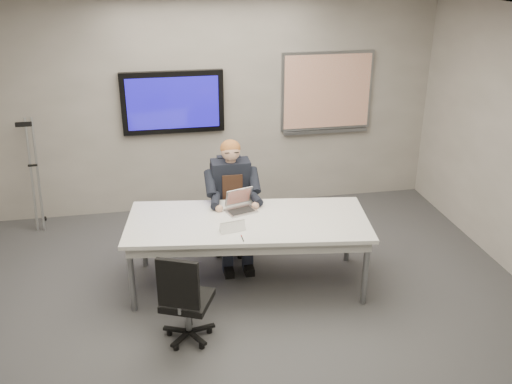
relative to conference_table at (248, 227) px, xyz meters
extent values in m
cube|color=#3D3E40|center=(-0.11, -0.92, -0.67)|extent=(6.00, 6.00, 0.02)
cube|color=white|center=(-0.11, -0.92, 2.13)|extent=(6.00, 6.00, 0.02)
cube|color=gray|center=(-0.11, 2.08, 0.73)|extent=(6.00, 0.02, 2.80)
cube|color=silver|center=(0.00, 0.00, 0.07)|extent=(2.58, 1.35, 0.04)
cube|color=beige|center=(0.00, 0.00, -0.02)|extent=(2.46, 1.23, 0.10)
cylinder|color=gray|center=(-1.20, -0.27, -0.31)|extent=(0.06, 0.06, 0.72)
cylinder|color=gray|center=(1.08, -0.58, -0.31)|extent=(0.06, 0.06, 0.72)
cylinder|color=gray|center=(-1.08, 0.58, -0.31)|extent=(0.06, 0.06, 0.72)
cylinder|color=gray|center=(1.20, 0.27, -0.31)|extent=(0.06, 0.06, 0.72)
cube|color=black|center=(-0.61, 2.03, 0.83)|extent=(1.30, 0.08, 0.80)
cube|color=#120C87|center=(-0.61, 1.99, 0.83)|extent=(1.16, 0.01, 0.66)
cube|color=gray|center=(1.44, 2.06, 0.88)|extent=(1.25, 0.04, 1.05)
cube|color=white|center=(1.44, 2.04, 0.88)|extent=(1.18, 0.01, 0.98)
cube|color=gray|center=(1.44, 2.02, 0.33)|extent=(1.18, 0.05, 0.04)
cylinder|color=gray|center=(-0.07, 0.76, -0.40)|extent=(0.06, 0.06, 0.35)
cube|color=black|center=(-0.07, 0.76, -0.22)|extent=(0.45, 0.45, 0.07)
cube|color=black|center=(-0.07, 0.97, 0.10)|extent=(0.41, 0.05, 0.51)
cylinder|color=gray|center=(-0.70, -0.81, -0.42)|extent=(0.05, 0.05, 0.32)
cube|color=black|center=(-0.70, -0.81, -0.26)|extent=(0.54, 0.54, 0.06)
cube|color=black|center=(-0.77, -0.99, 0.03)|extent=(0.36, 0.19, 0.46)
cube|color=black|center=(-0.07, 0.73, 0.18)|extent=(0.43, 0.25, 0.59)
cube|color=#382217|center=(-0.07, 0.60, 0.21)|extent=(0.22, 0.02, 0.29)
sphere|color=tan|center=(-0.07, 0.70, 0.59)|extent=(0.21, 0.21, 0.21)
ellipsoid|color=brown|center=(-0.07, 0.71, 0.62)|extent=(0.22, 0.22, 0.19)
cube|color=#ACABAE|center=(-0.04, 0.20, 0.10)|extent=(0.35, 0.30, 0.02)
cube|color=black|center=(-0.04, 0.20, 0.10)|extent=(0.29, 0.22, 0.00)
cube|color=#ACABAE|center=(-0.04, 0.34, 0.20)|extent=(0.31, 0.17, 0.20)
cube|color=red|center=(-0.04, 0.33, 0.20)|extent=(0.27, 0.14, 0.17)
cylinder|color=black|center=(-0.12, -0.39, 0.09)|extent=(0.01, 0.13, 0.01)
camera|label=1|loc=(-0.88, -5.16, 2.66)|focal=40.00mm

